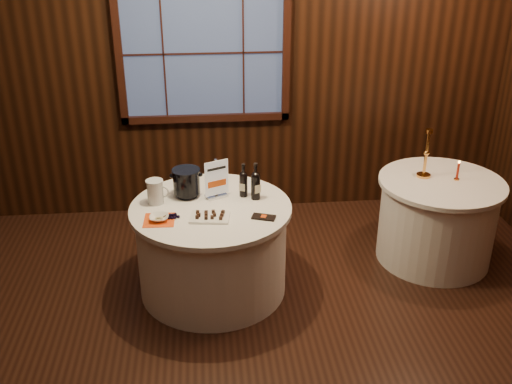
{
  "coord_description": "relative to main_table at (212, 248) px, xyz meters",
  "views": [
    {
      "loc": [
        -0.04,
        -3.21,
        2.91
      ],
      "look_at": [
        0.35,
        0.9,
        0.93
      ],
      "focal_mm": 42.0,
      "sensor_mm": 36.0,
      "label": 1
    }
  ],
  "objects": [
    {
      "name": "port_bottle_right",
      "position": [
        0.37,
        0.1,
        0.52
      ],
      "size": [
        0.07,
        0.09,
        0.31
      ],
      "rotation": [
        0.0,
        0.0,
        0.43
      ],
      "color": "black",
      "rests_on": "main_table"
    },
    {
      "name": "grape_bunch",
      "position": [
        -0.29,
        -0.17,
        0.4
      ],
      "size": [
        0.15,
        0.06,
        0.04
      ],
      "rotation": [
        0.0,
        0.0,
        0.04
      ],
      "color": "black",
      "rests_on": "main_table"
    },
    {
      "name": "main_table",
      "position": [
        0.0,
        0.0,
        0.0
      ],
      "size": [
        1.28,
        1.28,
        0.77
      ],
      "color": "white",
      "rests_on": "ground"
    },
    {
      "name": "orange_napkin",
      "position": [
        -0.39,
        -0.2,
        0.38
      ],
      "size": [
        0.24,
        0.24,
        0.0
      ],
      "primitive_type": "cube",
      "rotation": [
        0.0,
        0.0,
        -0.03
      ],
      "color": "#ED4C14",
      "rests_on": "main_table"
    },
    {
      "name": "cracker_bowl",
      "position": [
        -0.39,
        -0.2,
        0.4
      ],
      "size": [
        0.15,
        0.15,
        0.04
      ],
      "primitive_type": "imported",
      "rotation": [
        0.0,
        0.0,
        -0.03
      ],
      "color": "white",
      "rests_on": "orange_napkin"
    },
    {
      "name": "red_candle",
      "position": [
        2.13,
        0.3,
        0.45
      ],
      "size": [
        0.05,
        0.05,
        0.18
      ],
      "color": "gold",
      "rests_on": "side_table"
    },
    {
      "name": "glass_pitcher",
      "position": [
        -0.43,
        0.1,
        0.48
      ],
      "size": [
        0.18,
        0.14,
        0.2
      ],
      "rotation": [
        0.0,
        0.0,
        -0.24
      ],
      "color": "silver",
      "rests_on": "main_table"
    },
    {
      "name": "side_table",
      "position": [
        2.0,
        0.3,
        0.0
      ],
      "size": [
        1.08,
        1.08,
        0.77
      ],
      "color": "white",
      "rests_on": "ground"
    },
    {
      "name": "back_wall",
      "position": [
        0.0,
        1.48,
        1.16
      ],
      "size": [
        6.0,
        0.1,
        3.0
      ],
      "color": "black",
      "rests_on": "ground"
    },
    {
      "name": "sign_stand",
      "position": [
        0.05,
        0.16,
        0.5
      ],
      "size": [
        0.2,
        0.16,
        0.33
      ],
      "rotation": [
        0.0,
        0.0,
        0.42
      ],
      "color": "silver",
      "rests_on": "main_table"
    },
    {
      "name": "chocolate_plate",
      "position": [
        -0.01,
        -0.2,
        0.4
      ],
      "size": [
        0.32,
        0.24,
        0.04
      ],
      "rotation": [
        0.0,
        0.0,
        -0.13
      ],
      "color": "white",
      "rests_on": "main_table"
    },
    {
      "name": "brass_candlestick",
      "position": [
        1.87,
        0.4,
        0.54
      ],
      "size": [
        0.12,
        0.12,
        0.44
      ],
      "color": "gold",
      "rests_on": "side_table"
    },
    {
      "name": "ground",
      "position": [
        0.0,
        -1.0,
        -0.39
      ],
      "size": [
        6.0,
        6.0,
        0.0
      ],
      "primitive_type": "plane",
      "color": "black",
      "rests_on": "ground"
    },
    {
      "name": "chocolate_box",
      "position": [
        0.4,
        -0.23,
        0.39
      ],
      "size": [
        0.2,
        0.14,
        0.01
      ],
      "primitive_type": "cube",
      "rotation": [
        0.0,
        0.0,
        -0.33
      ],
      "color": "black",
      "rests_on": "main_table"
    },
    {
      "name": "ice_bucket",
      "position": [
        -0.19,
        0.2,
        0.51
      ],
      "size": [
        0.23,
        0.23,
        0.24
      ],
      "color": "black",
      "rests_on": "main_table"
    },
    {
      "name": "port_bottle_left",
      "position": [
        0.27,
        0.16,
        0.5
      ],
      "size": [
        0.07,
        0.08,
        0.28
      ],
      "rotation": [
        0.0,
        0.0,
        -0.42
      ],
      "color": "black",
      "rests_on": "main_table"
    }
  ]
}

